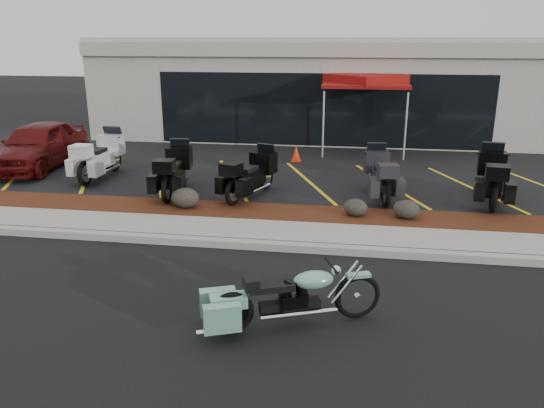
% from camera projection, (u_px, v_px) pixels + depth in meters
% --- Properties ---
extents(ground, '(90.00, 90.00, 0.00)m').
position_uv_depth(ground, '(282.00, 269.00, 9.65)').
color(ground, black).
rests_on(ground, ground).
extents(curb, '(24.00, 0.25, 0.15)m').
position_uv_depth(curb, '(288.00, 247.00, 10.48)').
color(curb, gray).
rests_on(curb, ground).
extents(sidewalk, '(24.00, 1.20, 0.15)m').
position_uv_depth(sidewalk, '(292.00, 234.00, 11.14)').
color(sidewalk, gray).
rests_on(sidewalk, ground).
extents(mulch_bed, '(24.00, 1.20, 0.16)m').
position_uv_depth(mulch_bed, '(298.00, 216.00, 12.27)').
color(mulch_bed, '#3E1D0E').
rests_on(mulch_bed, ground).
extents(upper_lot, '(26.00, 9.60, 0.15)m').
position_uv_depth(upper_lot, '(315.00, 163.00, 17.36)').
color(upper_lot, black).
rests_on(upper_lot, ground).
extents(dealership_building, '(18.00, 8.16, 4.00)m').
position_uv_depth(dealership_building, '(328.00, 86.00, 22.68)').
color(dealership_building, gray).
rests_on(dealership_building, ground).
extents(boulder_left, '(0.67, 0.56, 0.47)m').
position_uv_depth(boulder_left, '(185.00, 198.00, 12.54)').
color(boulder_left, black).
rests_on(boulder_left, mulch_bed).
extents(boulder_mid, '(0.54, 0.45, 0.39)m').
position_uv_depth(boulder_mid, '(355.00, 207.00, 11.98)').
color(boulder_mid, black).
rests_on(boulder_mid, mulch_bed).
extents(boulder_right, '(0.59, 0.49, 0.42)m').
position_uv_depth(boulder_right, '(406.00, 209.00, 11.80)').
color(boulder_right, black).
rests_on(boulder_right, mulch_bed).
extents(hero_cruiser, '(2.73, 1.61, 0.94)m').
position_uv_depth(hero_cruiser, '(358.00, 290.00, 7.83)').
color(hero_cruiser, '#6EAB95').
rests_on(hero_cruiser, ground).
extents(touring_white, '(0.99, 2.38, 1.36)m').
position_uv_depth(touring_white, '(114.00, 149.00, 15.82)').
color(touring_white, silver).
rests_on(touring_white, upper_lot).
extents(touring_black_front, '(1.07, 2.32, 1.31)m').
position_uv_depth(touring_black_front, '(181.00, 162.00, 14.29)').
color(touring_black_front, black).
rests_on(touring_black_front, upper_lot).
extents(touring_black_mid, '(1.53, 2.30, 1.25)m').
position_uv_depth(touring_black_mid, '(266.00, 167.00, 13.91)').
color(touring_black_mid, black).
rests_on(touring_black_mid, upper_lot).
extents(touring_grey, '(1.12, 2.27, 1.27)m').
position_uv_depth(touring_grey, '(375.00, 166.00, 13.95)').
color(touring_grey, '#2A292E').
rests_on(touring_grey, upper_lot).
extents(touring_black_rear, '(1.26, 2.44, 1.36)m').
position_uv_depth(touring_black_rear, '(491.00, 168.00, 13.57)').
color(touring_black_rear, black).
rests_on(touring_black_rear, upper_lot).
extents(parked_car, '(1.90, 4.24, 1.42)m').
position_uv_depth(parked_car, '(38.00, 145.00, 16.23)').
color(parked_car, '#4E0B0B').
rests_on(parked_car, upper_lot).
extents(traffic_cone, '(0.37, 0.37, 0.51)m').
position_uv_depth(traffic_cone, '(296.00, 153.00, 17.22)').
color(traffic_cone, '#F43208').
rests_on(traffic_cone, upper_lot).
extents(popup_canopy, '(3.74, 3.74, 2.66)m').
position_uv_depth(popup_canopy, '(366.00, 81.00, 18.20)').
color(popup_canopy, silver).
rests_on(popup_canopy, upper_lot).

